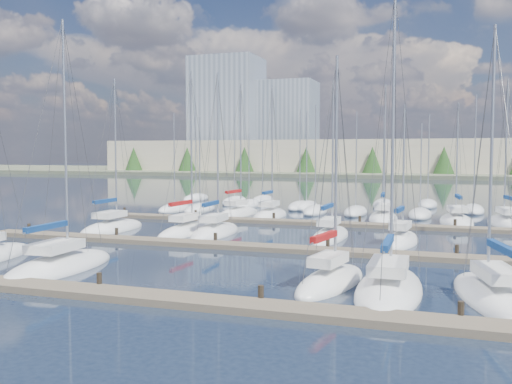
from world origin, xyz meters
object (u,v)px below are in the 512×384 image
(sailboat_l, at_px, (401,241))
(sailboat_c, at_px, (60,266))
(sailboat_p, at_px, (383,218))
(sailboat_e, at_px, (389,289))
(sailboat_r, at_px, (506,223))
(sailboat_n, at_px, (238,213))
(sailboat_f, at_px, (493,297))
(sailboat_i, at_px, (188,231))
(sailboat_o, at_px, (270,215))
(sailboat_k, at_px, (330,236))
(sailboat_h, at_px, (112,228))
(sailboat_j, at_px, (215,232))
(sailboat_d, at_px, (331,282))
(sailboat_q, at_px, (456,221))

(sailboat_l, relative_size, sailboat_c, 0.73)
(sailboat_p, distance_m, sailboat_l, 14.28)
(sailboat_e, height_order, sailboat_r, sailboat_e)
(sailboat_n, bearing_deg, sailboat_f, -44.38)
(sailboat_l, relative_size, sailboat_i, 0.78)
(sailboat_e, relative_size, sailboat_o, 1.06)
(sailboat_r, distance_m, sailboat_o, 21.86)
(sailboat_p, xyz_separation_m, sailboat_l, (2.77, -14.01, -0.00))
(sailboat_k, bearing_deg, sailboat_h, -175.05)
(sailboat_c, distance_m, sailboat_f, 22.29)
(sailboat_l, height_order, sailboat_f, sailboat_f)
(sailboat_n, height_order, sailboat_j, sailboat_n)
(sailboat_c, xyz_separation_m, sailboat_d, (15.00, 1.01, 0.01))
(sailboat_l, distance_m, sailboat_h, 23.40)
(sailboat_i, distance_m, sailboat_c, 15.01)
(sailboat_c, relative_size, sailboat_f, 1.14)
(sailboat_n, bearing_deg, sailboat_l, -30.36)
(sailboat_p, bearing_deg, sailboat_q, -5.97)
(sailboat_k, relative_size, sailboat_h, 0.95)
(sailboat_d, bearing_deg, sailboat_j, 140.07)
(sailboat_k, bearing_deg, sailboat_p, 80.77)
(sailboat_f, bearing_deg, sailboat_i, 132.76)
(sailboat_i, relative_size, sailboat_j, 1.01)
(sailboat_c, distance_m, sailboat_q, 35.83)
(sailboat_f, bearing_deg, sailboat_d, 161.80)
(sailboat_j, bearing_deg, sailboat_f, -40.52)
(sailboat_o, bearing_deg, sailboat_f, -56.37)
(sailboat_k, height_order, sailboat_e, sailboat_e)
(sailboat_l, relative_size, sailboat_o, 0.77)
(sailboat_d, bearing_deg, sailboat_r, 79.46)
(sailboat_i, bearing_deg, sailboat_o, 82.62)
(sailboat_l, distance_m, sailboat_n, 21.88)
(sailboat_k, distance_m, sailboat_e, 16.58)
(sailboat_c, relative_size, sailboat_j, 1.08)
(sailboat_k, height_order, sailboat_d, sailboat_k)
(sailboat_r, xyz_separation_m, sailboat_j, (-22.34, -13.33, -0.01))
(sailboat_q, distance_m, sailboat_j, 22.76)
(sailboat_f, xyz_separation_m, sailboat_o, (-18.93, 27.99, 0.01))
(sailboat_c, height_order, sailboat_n, sailboat_c)
(sailboat_p, xyz_separation_m, sailboat_c, (-14.44, -29.25, -0.01))
(sailboat_f, height_order, sailboat_q, sailboat_f)
(sailboat_i, height_order, sailboat_n, sailboat_n)
(sailboat_i, bearing_deg, sailboat_k, 8.76)
(sailboat_c, distance_m, sailboat_d, 15.03)
(sailboat_f, relative_size, sailboat_n, 0.90)
(sailboat_h, xyz_separation_m, sailboat_n, (6.01, 13.79, 0.02))
(sailboat_q, bearing_deg, sailboat_o, 175.64)
(sailboat_c, bearing_deg, sailboat_f, -1.41)
(sailboat_c, height_order, sailboat_r, sailboat_c)
(sailboat_p, relative_size, sailboat_j, 1.01)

